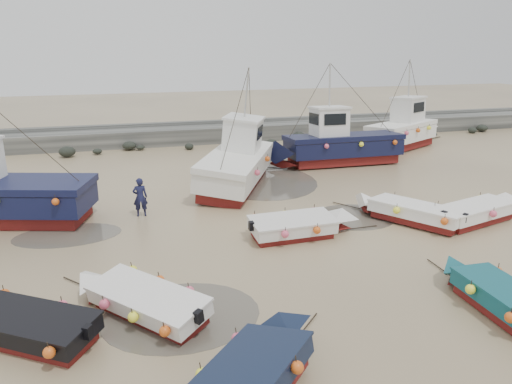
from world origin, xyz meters
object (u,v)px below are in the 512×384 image
dinghy_4 (15,321)px  dinghy_5 (301,223)px  dinghy_0 (141,296)px  dinghy_3 (480,210)px  dinghy_1 (252,377)px  cabin_boat_2 (334,144)px  dinghy_6 (409,210)px  person (142,216)px  cabin_boat_3 (406,128)px  cabin_boat_1 (237,160)px  dinghy_2 (494,289)px

dinghy_4 → dinghy_5: bearing=-30.0°
dinghy_0 → dinghy_3: (14.65, 3.88, -0.00)m
dinghy_1 → dinghy_5: (4.30, 8.65, 0.01)m
dinghy_3 → cabin_boat_2: 11.41m
dinghy_5 → cabin_boat_2: bearing=147.5°
dinghy_3 → dinghy_6: 3.13m
dinghy_3 → cabin_boat_2: bearing=174.3°
dinghy_0 → person: size_ratio=2.87×
dinghy_1 → dinghy_5: 9.66m
dinghy_1 → person: 12.96m
dinghy_4 → cabin_boat_3: 30.01m
dinghy_3 → cabin_boat_3: bearing=144.7°
dinghy_0 → dinghy_6: 12.54m
dinghy_1 → dinghy_4: bearing=-172.0°
dinghy_3 → cabin_boat_1: 12.36m
cabin_boat_2 → cabin_boat_3: size_ratio=1.23×
dinghy_0 → cabin_boat_1: 13.72m
dinghy_2 → cabin_boat_1: (-4.36, 14.83, 0.75)m
dinghy_6 → cabin_boat_3: 16.17m
cabin_boat_1 → person: cabin_boat_1 is taller
dinghy_1 → cabin_boat_3: (17.70, 22.92, 0.84)m
dinghy_0 → dinghy_1: same height
dinghy_3 → person: (-14.25, 4.61, -0.54)m
dinghy_2 → dinghy_4: same height
dinghy_4 → dinghy_6: size_ratio=0.97×
dinghy_0 → dinghy_1: 4.87m
cabin_boat_3 → person: (-19.49, -10.09, -1.38)m
dinghy_2 → dinghy_3: 7.75m
dinghy_5 → person: bearing=-127.1°
dinghy_4 → cabin_boat_3: cabin_boat_3 is taller
dinghy_1 → dinghy_6: same height
dinghy_5 → dinghy_6: 5.15m
dinghy_1 → person: size_ratio=2.96×
dinghy_3 → cabin_boat_1: size_ratio=0.59×
person → dinghy_1: bearing=97.7°
dinghy_4 → dinghy_6: bearing=-36.9°
dinghy_2 → cabin_boat_3: 23.16m
dinghy_4 → cabin_boat_2: 22.32m
dinghy_6 → cabin_boat_1: (-5.87, 7.72, 0.77)m
cabin_boat_1 → dinghy_1: bearing=-75.9°
dinghy_4 → person: dinghy_4 is taller
cabin_boat_1 → dinghy_2: bearing=-47.5°
dinghy_5 → cabin_boat_2: cabin_boat_2 is taller
dinghy_1 → dinghy_4: size_ratio=0.96×
dinghy_1 → dinghy_6: size_ratio=0.94×
dinghy_1 → person: dinghy_1 is taller
dinghy_0 → dinghy_2: (10.12, -2.40, 0.02)m
dinghy_4 → dinghy_5: 10.88m
dinghy_6 → cabin_boat_3: cabin_boat_3 is taller
dinghy_0 → cabin_boat_2: bearing=10.0°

